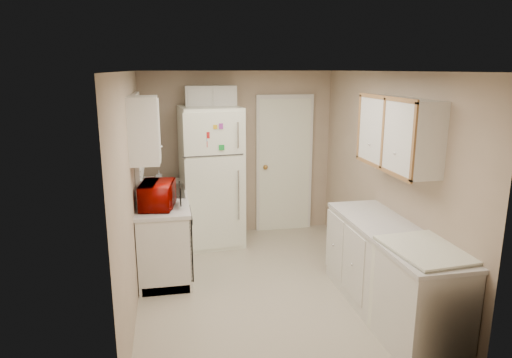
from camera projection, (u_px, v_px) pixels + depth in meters
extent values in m
plane|color=beige|center=(264.00, 287.00, 5.21)|extent=(3.80, 3.80, 0.00)
plane|color=white|center=(265.00, 71.00, 4.65)|extent=(3.80, 3.80, 0.00)
plane|color=tan|center=(131.00, 192.00, 4.67)|extent=(3.80, 3.80, 0.00)
plane|color=tan|center=(385.00, 179.00, 5.19)|extent=(3.80, 3.80, 0.00)
plane|color=tan|center=(238.00, 154.00, 6.74)|extent=(2.80, 2.80, 0.00)
plane|color=tan|center=(323.00, 253.00, 3.12)|extent=(2.80, 2.80, 0.00)
cube|color=silver|center=(165.00, 229.00, 5.76)|extent=(0.60, 1.80, 0.90)
cube|color=black|center=(190.00, 242.00, 5.23)|extent=(0.03, 0.58, 0.72)
cube|color=gray|center=(163.00, 195.00, 5.80)|extent=(0.54, 0.74, 0.16)
imported|color=#910701|center=(158.00, 195.00, 5.12)|extent=(0.55, 0.36, 0.35)
imported|color=silver|center=(159.00, 175.00, 6.26)|extent=(0.09, 0.09, 0.17)
cube|color=silver|center=(139.00, 138.00, 5.58)|extent=(0.10, 0.98, 1.08)
cube|color=silver|center=(144.00, 130.00, 4.76)|extent=(0.30, 0.45, 0.70)
cube|color=white|center=(211.00, 176.00, 6.35)|extent=(0.86, 0.84, 1.93)
cube|color=silver|center=(211.00, 100.00, 6.33)|extent=(0.70, 0.30, 0.40)
cube|color=white|center=(284.00, 164.00, 6.87)|extent=(0.86, 0.06, 2.08)
cube|color=silver|center=(389.00, 272.00, 4.55)|extent=(0.60, 2.00, 0.90)
cube|color=white|center=(424.00, 296.00, 4.02)|extent=(0.69, 0.82, 0.94)
cube|color=silver|center=(398.00, 133.00, 4.54)|extent=(0.30, 1.20, 0.70)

